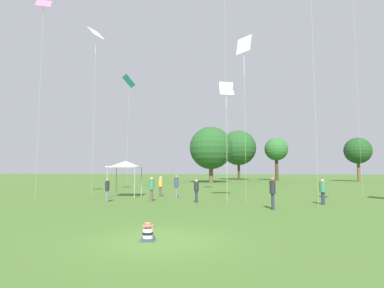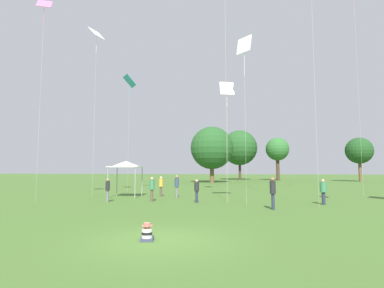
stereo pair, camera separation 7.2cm
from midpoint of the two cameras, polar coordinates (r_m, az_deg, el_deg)
ground_plane at (r=9.94m, az=-6.20°, el=-17.73°), size 300.00×300.00×0.00m
seated_toddler at (r=9.82m, az=-8.61°, el=-16.47°), size 0.50×0.57×0.57m
person_standing_0 at (r=20.50m, az=0.74°, el=-8.53°), size 0.38×0.38×1.56m
person_standing_1 at (r=21.40m, az=-7.81°, el=-8.10°), size 0.44×0.44×1.70m
person_standing_2 at (r=21.06m, az=23.55°, el=-7.97°), size 0.42×0.42×1.61m
person_standing_3 at (r=17.48m, az=14.98°, el=-8.45°), size 0.36×0.36×1.80m
person_standing_4 at (r=25.36m, az=-6.11°, el=-7.69°), size 0.49×0.49×1.66m
person_standing_5 at (r=21.69m, az=-15.95°, el=-8.01°), size 0.40×0.40×1.61m
person_standing_6 at (r=24.04m, az=-3.10°, el=-7.65°), size 0.47×0.47×1.78m
canopy_tent at (r=25.17m, az=-12.66°, el=-3.84°), size 2.66×2.66×2.93m
kite_2 at (r=33.41m, az=-12.01°, el=11.35°), size 1.75×1.80×12.25m
kite_3 at (r=22.02m, az=6.51°, el=10.01°), size 1.07×0.62×8.57m
kite_4 at (r=20.78m, az=9.75°, el=17.43°), size 1.03×0.90×10.92m
kite_7 at (r=28.73m, az=-17.90°, el=18.75°), size 1.19×1.43×14.47m
kite_9 at (r=26.07m, az=-26.53°, el=21.73°), size 1.17×0.99×14.67m
distant_tree_0 at (r=66.69m, az=15.72°, el=-1.01°), size 4.94×4.94×9.15m
distant_tree_1 at (r=68.28m, az=8.82°, el=-0.72°), size 7.86×7.86×11.14m
distant_tree_2 at (r=52.91m, az=3.58°, el=-0.76°), size 7.52×7.52×9.86m
distant_tree_3 at (r=65.52m, az=29.00°, el=-1.15°), size 4.99×4.99×8.40m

